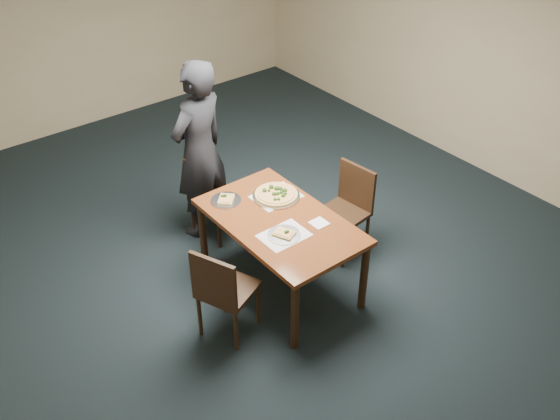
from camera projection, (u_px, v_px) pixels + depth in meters
ground at (284, 265)px, 6.11m from camera, size 8.00×8.00×0.00m
room_shell at (285, 102)px, 5.10m from camera, size 8.00×8.00×8.00m
dining_table at (280, 228)px, 5.51m from camera, size 0.90×1.50×0.75m
chair_far at (210, 188)px, 6.29m from camera, size 0.51×0.51×0.91m
chair_left at (222, 289)px, 5.07m from camera, size 0.55×0.55×0.91m
chair_right at (348, 205)px, 6.04m from camera, size 0.47×0.47×0.91m
diner at (199, 151)px, 6.08m from camera, size 0.77×0.61×1.86m
placemat_main at (276, 196)px, 5.74m from camera, size 0.42×0.32×0.00m
placemat_near at (284, 235)px, 5.26m from camera, size 0.40×0.30×0.00m
pizza_pan at (276, 194)px, 5.73m from camera, size 0.44×0.44×0.08m
slice_plate_near at (284, 234)px, 5.26m from camera, size 0.28×0.28×0.06m
slice_plate_far at (226, 200)px, 5.68m from camera, size 0.28×0.28×0.06m
napkin at (319, 223)px, 5.40m from camera, size 0.14×0.14×0.01m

